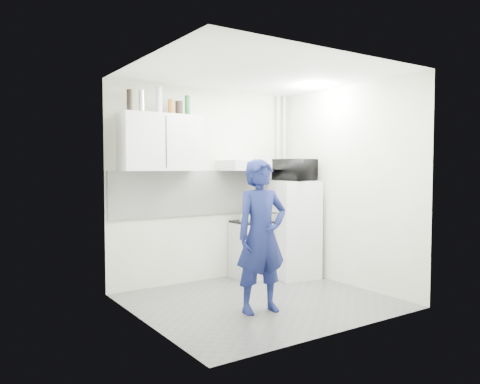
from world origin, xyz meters
TOP-DOWN VIEW (x-y plane):
  - floor at (0.00, 0.00)m, footprint 2.80×2.80m
  - ceiling at (0.00, 0.00)m, footprint 2.80×2.80m
  - wall_back at (0.00, 1.25)m, footprint 2.80×0.00m
  - wall_left at (-1.40, 0.00)m, footprint 0.00×2.60m
  - wall_right at (1.40, 0.00)m, footprint 0.00×2.60m
  - person at (-0.23, -0.33)m, footprint 0.63×0.45m
  - stove at (0.58, 1.00)m, footprint 0.48×0.48m
  - fridge at (1.10, 0.68)m, footprint 0.65×0.65m
  - stove_top at (0.58, 1.00)m, footprint 0.46×0.46m
  - saucepan at (0.50, 1.00)m, footprint 0.20×0.20m
  - microwave at (1.10, 0.68)m, footprint 0.58×0.42m
  - bottle_a at (-1.14, 1.07)m, footprint 0.06×0.06m
  - bottle_b at (-0.99, 1.07)m, footprint 0.07×0.07m
  - bottle_d at (-0.76, 1.07)m, footprint 0.08×0.08m
  - canister_a at (-0.60, 1.07)m, footprint 0.08×0.08m
  - canister_b at (-0.49, 1.07)m, footprint 0.09×0.09m
  - bottle_e at (-0.37, 1.07)m, footprint 0.06×0.06m
  - upper_cabinet at (-0.75, 1.07)m, footprint 1.00×0.35m
  - range_hood at (0.45, 1.00)m, footprint 0.60×0.50m
  - backsplash at (0.00, 1.24)m, footprint 2.74×0.03m
  - pipe_a at (1.30, 1.17)m, footprint 0.05×0.05m
  - pipe_b at (1.18, 1.17)m, footprint 0.04×0.04m
  - ceiling_spot_fixture at (1.00, 0.20)m, footprint 0.10×0.10m

SIDE VIEW (x-z plane):
  - floor at x=0.00m, z-range 0.00..0.00m
  - stove at x=0.58m, z-range 0.00..0.77m
  - fridge at x=1.10m, z-range 0.00..1.35m
  - stove_top at x=0.58m, z-range 0.77..0.80m
  - person at x=-0.23m, z-range 0.00..1.63m
  - saucepan at x=0.50m, z-range 0.80..0.91m
  - backsplash at x=0.00m, z-range 0.90..1.50m
  - wall_left at x=-1.40m, z-range 0.00..2.60m
  - wall_right at x=1.40m, z-range 0.00..2.60m
  - pipe_a at x=1.30m, z-range 0.00..2.60m
  - pipe_b at x=1.18m, z-range 0.00..2.60m
  - wall_back at x=0.00m, z-range -0.10..2.70m
  - microwave at x=1.10m, z-range 1.35..1.66m
  - range_hood at x=0.45m, z-range 1.50..1.64m
  - upper_cabinet at x=-0.75m, z-range 1.50..2.20m
  - canister_b at x=-0.49m, z-range 2.20..2.38m
  - canister_a at x=-0.60m, z-range 2.20..2.39m
  - bottle_e at x=-0.37m, z-range 2.20..2.46m
  - bottle_a at x=-1.14m, z-range 2.20..2.47m
  - bottle_b at x=-0.99m, z-range 2.20..2.47m
  - bottle_d at x=-0.76m, z-range 2.20..2.53m
  - ceiling_spot_fixture at x=1.00m, z-range 2.56..2.58m
  - ceiling at x=0.00m, z-range 2.60..2.60m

